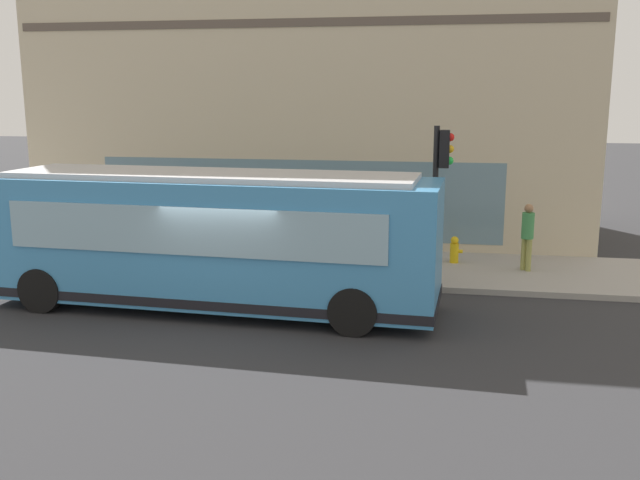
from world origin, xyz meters
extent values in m
plane|color=#2D2D30|center=(0.00, 0.00, 0.00)|extent=(120.00, 120.00, 0.00)
cube|color=#9E9991|center=(4.62, 0.00, 0.07)|extent=(4.05, 40.00, 0.15)
cube|color=beige|center=(10.42, 0.00, 6.16)|extent=(7.55, 17.67, 12.32)
cube|color=brown|center=(6.80, 0.00, 6.78)|extent=(0.36, 17.32, 0.24)
cube|color=slate|center=(6.70, 0.00, 1.60)|extent=(0.12, 12.37, 2.40)
cube|color=#3F8CC6|center=(0.49, 0.58, 1.60)|extent=(2.96, 10.10, 2.70)
cube|color=silver|center=(0.49, 0.58, 3.01)|extent=(2.54, 9.09, 0.12)
cube|color=#8CB2C6|center=(0.72, 5.56, 2.05)|extent=(2.20, 0.18, 1.20)
cube|color=#8CB2C6|center=(1.76, 0.52, 2.00)|extent=(0.44, 8.19, 1.00)
cube|color=#8CB2C6|center=(-0.78, 0.64, 2.00)|extent=(0.44, 8.19, 1.00)
cube|color=black|center=(0.49, 0.58, 0.43)|extent=(3.00, 10.15, 0.20)
cylinder|color=black|center=(1.80, 4.12, 0.50)|extent=(0.35, 1.01, 1.00)
cylinder|color=black|center=(-0.49, 4.23, 0.50)|extent=(0.35, 1.01, 1.00)
cylinder|color=black|center=(1.48, -2.87, 0.50)|extent=(0.35, 1.01, 1.00)
cylinder|color=black|center=(-0.82, -2.76, 0.50)|extent=(0.35, 1.01, 1.00)
cylinder|color=black|center=(3.08, -4.23, 2.08)|extent=(0.14, 0.14, 3.85)
cube|color=black|center=(3.08, -4.42, 3.45)|extent=(0.32, 0.24, 0.90)
sphere|color=red|center=(3.08, -4.55, 3.73)|extent=(0.20, 0.20, 0.20)
sphere|color=yellow|center=(3.08, -4.55, 3.45)|extent=(0.20, 0.20, 0.20)
sphere|color=green|center=(3.08, -4.55, 3.17)|extent=(0.20, 0.20, 0.20)
cylinder|color=yellow|center=(5.26, -4.78, 0.43)|extent=(0.24, 0.24, 0.55)
sphere|color=yellow|center=(5.26, -4.78, 0.78)|extent=(0.22, 0.22, 0.22)
cylinder|color=yellow|center=(5.26, -4.95, 0.48)|extent=(0.10, 0.12, 0.10)
cylinder|color=yellow|center=(5.43, -4.78, 0.48)|extent=(0.12, 0.10, 0.10)
cylinder|color=silver|center=(4.13, 8.18, 0.54)|extent=(0.14, 0.14, 0.79)
cylinder|color=silver|center=(4.16, 8.36, 0.54)|extent=(0.14, 0.14, 0.79)
cylinder|color=#3359A5|center=(4.15, 8.27, 1.25)|extent=(0.32, 0.32, 0.62)
sphere|color=beige|center=(4.15, 8.27, 1.67)|extent=(0.21, 0.21, 0.21)
cylinder|color=#99994C|center=(4.63, -6.70, 0.58)|extent=(0.14, 0.14, 0.86)
cylinder|color=#99994C|center=(4.77, -6.59, 0.58)|extent=(0.14, 0.14, 0.86)
cylinder|color=#3F8C4C|center=(4.70, -6.64, 1.36)|extent=(0.32, 0.32, 0.68)
sphere|color=#9E704C|center=(4.70, -6.64, 1.82)|extent=(0.23, 0.23, 0.23)
camera|label=1|loc=(-14.22, -4.52, 4.74)|focal=39.72mm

